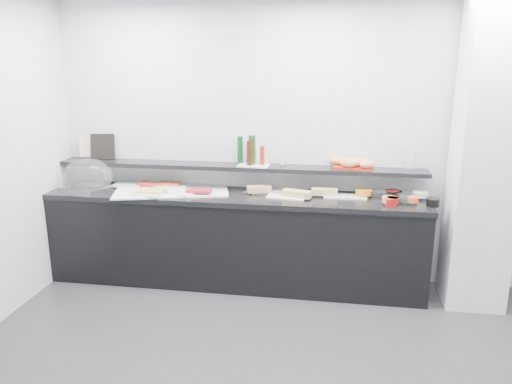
# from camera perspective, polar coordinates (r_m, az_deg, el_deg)

# --- Properties ---
(back_wall) EXTENTS (5.00, 0.02, 2.70)m
(back_wall) POSITION_cam_1_polar(r_m,az_deg,el_deg) (4.86, 6.31, 5.43)
(back_wall) COLOR silver
(back_wall) RESTS_ON ground
(column) EXTENTS (0.50, 0.50, 2.70)m
(column) POSITION_cam_1_polar(r_m,az_deg,el_deg) (4.68, 24.76, 3.78)
(column) COLOR silver
(column) RESTS_ON ground
(buffet_cabinet) EXTENTS (3.60, 0.60, 0.85)m
(buffet_cabinet) POSITION_cam_1_polar(r_m,az_deg,el_deg) (4.90, -2.43, -5.64)
(buffet_cabinet) COLOR black
(buffet_cabinet) RESTS_ON ground
(counter_top) EXTENTS (3.62, 0.62, 0.05)m
(counter_top) POSITION_cam_1_polar(r_m,az_deg,el_deg) (4.76, -2.49, -0.56)
(counter_top) COLOR black
(counter_top) RESTS_ON buffet_cabinet
(wall_shelf) EXTENTS (3.60, 0.25, 0.04)m
(wall_shelf) POSITION_cam_1_polar(r_m,az_deg,el_deg) (4.86, -2.11, 2.88)
(wall_shelf) COLOR black
(wall_shelf) RESTS_ON back_wall
(cloche_base) EXTENTS (0.53, 0.45, 0.04)m
(cloche_base) POSITION_cam_1_polar(r_m,az_deg,el_deg) (5.22, -18.82, 0.56)
(cloche_base) COLOR silver
(cloche_base) RESTS_ON counter_top
(cloche_dome) EXTENTS (0.53, 0.37, 0.34)m
(cloche_dome) POSITION_cam_1_polar(r_m,az_deg,el_deg) (5.25, -18.62, 1.83)
(cloche_dome) COLOR white
(cloche_dome) RESTS_ON cloche_base
(linen_runner) EXTENTS (1.18, 0.77, 0.01)m
(linen_runner) POSITION_cam_1_polar(r_m,az_deg,el_deg) (4.90, -9.61, 0.10)
(linen_runner) COLOR silver
(linen_runner) RESTS_ON counter_top
(platter_meat_a) EXTENTS (0.31, 0.23, 0.01)m
(platter_meat_a) POSITION_cam_1_polar(r_m,az_deg,el_deg) (5.17, -14.37, 0.78)
(platter_meat_a) COLOR silver
(platter_meat_a) RESTS_ON linen_runner
(food_meat_a) EXTENTS (0.23, 0.19, 0.02)m
(food_meat_a) POSITION_cam_1_polar(r_m,az_deg,el_deg) (5.09, -12.24, 0.90)
(food_meat_a) COLOR maroon
(food_meat_a) RESTS_ON platter_meat_a
(platter_salmon) EXTENTS (0.39, 0.32, 0.01)m
(platter_salmon) POSITION_cam_1_polar(r_m,az_deg,el_deg) (5.05, -9.93, 0.71)
(platter_salmon) COLOR white
(platter_salmon) RESTS_ON linen_runner
(food_salmon) EXTENTS (0.22, 0.15, 0.02)m
(food_salmon) POSITION_cam_1_polar(r_m,az_deg,el_deg) (5.06, -9.90, 0.96)
(food_salmon) COLOR #C74C28
(food_salmon) RESTS_ON platter_salmon
(platter_cheese) EXTENTS (0.36, 0.29, 0.01)m
(platter_cheese) POSITION_cam_1_polar(r_m,az_deg,el_deg) (4.81, -12.19, -0.15)
(platter_cheese) COLOR silver
(platter_cheese) RESTS_ON linen_runner
(food_cheese) EXTENTS (0.26, 0.18, 0.02)m
(food_cheese) POSITION_cam_1_polar(r_m,az_deg,el_deg) (4.82, -11.89, 0.14)
(food_cheese) COLOR #D2C051
(food_cheese) RESTS_ON platter_cheese
(platter_meat_b) EXTENTS (0.33, 0.28, 0.01)m
(platter_meat_b) POSITION_cam_1_polar(r_m,az_deg,el_deg) (4.78, -8.66, -0.05)
(platter_meat_b) COLOR white
(platter_meat_b) RESTS_ON linen_runner
(food_meat_b) EXTENTS (0.24, 0.16, 0.02)m
(food_meat_b) POSITION_cam_1_polar(r_m,az_deg,el_deg) (4.76, -6.54, 0.18)
(food_meat_b) COLOR maroon
(food_meat_b) RESTS_ON platter_meat_b
(sandwich_plate_left) EXTENTS (0.36, 0.24, 0.01)m
(sandwich_plate_left) POSITION_cam_1_polar(r_m,az_deg,el_deg) (4.83, 1.34, 0.08)
(sandwich_plate_left) COLOR white
(sandwich_plate_left) RESTS_ON counter_top
(sandwich_food_left) EXTENTS (0.24, 0.16, 0.06)m
(sandwich_food_left) POSITION_cam_1_polar(r_m,az_deg,el_deg) (4.76, 0.35, 0.35)
(sandwich_food_left) COLOR tan
(sandwich_food_left) RESTS_ON sandwich_plate_left
(tongs_left) EXTENTS (0.14, 0.08, 0.01)m
(tongs_left) POSITION_cam_1_polar(r_m,az_deg,el_deg) (4.77, -0.59, 0.03)
(tongs_left) COLOR silver
(tongs_left) RESTS_ON sandwich_plate_left
(sandwich_plate_mid) EXTENTS (0.37, 0.20, 0.01)m
(sandwich_plate_mid) POSITION_cam_1_polar(r_m,az_deg,el_deg) (4.63, 3.46, -0.59)
(sandwich_plate_mid) COLOR white
(sandwich_plate_mid) RESTS_ON counter_top
(sandwich_food_mid) EXTENTS (0.28, 0.16, 0.06)m
(sandwich_food_mid) POSITION_cam_1_polar(r_m,az_deg,el_deg) (4.61, 4.70, -0.20)
(sandwich_food_mid) COLOR tan
(sandwich_food_mid) RESTS_ON sandwich_plate_mid
(tongs_mid) EXTENTS (0.16, 0.04, 0.01)m
(tongs_mid) POSITION_cam_1_polar(r_m,az_deg,el_deg) (4.63, 5.44, -0.50)
(tongs_mid) COLOR silver
(tongs_mid) RESTS_ON sandwich_plate_mid
(sandwich_plate_right) EXTENTS (0.40, 0.18, 0.01)m
(sandwich_plate_right) POSITION_cam_1_polar(r_m,az_deg,el_deg) (4.72, 10.13, -0.52)
(sandwich_plate_right) COLOR silver
(sandwich_plate_right) RESTS_ON counter_top
(sandwich_food_right) EXTENTS (0.25, 0.10, 0.06)m
(sandwich_food_right) POSITION_cam_1_polar(r_m,az_deg,el_deg) (4.71, 7.82, 0.02)
(sandwich_food_right) COLOR tan
(sandwich_food_right) RESTS_ON sandwich_plate_right
(tongs_right) EXTENTS (0.16, 0.03, 0.01)m
(tongs_right) POSITION_cam_1_polar(r_m,az_deg,el_deg) (4.71, 9.20, -0.36)
(tongs_right) COLOR #B6B8BD
(tongs_right) RESTS_ON sandwich_plate_right
(bowl_glass_fruit) EXTENTS (0.19, 0.19, 0.07)m
(bowl_glass_fruit) POSITION_cam_1_polar(r_m,az_deg,el_deg) (4.78, 13.97, -0.20)
(bowl_glass_fruit) COLOR white
(bowl_glass_fruit) RESTS_ON counter_top
(fill_glass_fruit) EXTENTS (0.19, 0.19, 0.05)m
(fill_glass_fruit) POSITION_cam_1_polar(r_m,az_deg,el_deg) (4.75, 12.21, -0.01)
(fill_glass_fruit) COLOR orange
(fill_glass_fruit) RESTS_ON bowl_glass_fruit
(bowl_black_jam) EXTENTS (0.16, 0.16, 0.07)m
(bowl_black_jam) POSITION_cam_1_polar(r_m,az_deg,el_deg) (4.78, 15.49, -0.30)
(bowl_black_jam) COLOR black
(bowl_black_jam) RESTS_ON counter_top
(fill_black_jam) EXTENTS (0.17, 0.17, 0.05)m
(fill_black_jam) POSITION_cam_1_polar(r_m,az_deg,el_deg) (4.79, 15.29, -0.09)
(fill_black_jam) COLOR #560C0D
(fill_black_jam) RESTS_ON bowl_black_jam
(bowl_glass_cream) EXTENTS (0.25, 0.25, 0.07)m
(bowl_glass_cream) POSITION_cam_1_polar(r_m,az_deg,el_deg) (4.76, 16.80, -0.45)
(bowl_glass_cream) COLOR silver
(bowl_glass_cream) RESTS_ON counter_top
(fill_glass_cream) EXTENTS (0.17, 0.17, 0.05)m
(fill_glass_cream) POSITION_cam_1_polar(r_m,az_deg,el_deg) (4.82, 18.23, -0.22)
(fill_glass_cream) COLOR white
(fill_glass_cream) RESTS_ON bowl_glass_cream
(bowl_red_jam) EXTENTS (0.13, 0.13, 0.07)m
(bowl_red_jam) POSITION_cam_1_polar(r_m,az_deg,el_deg) (4.53, 15.16, -1.09)
(bowl_red_jam) COLOR maroon
(bowl_red_jam) RESTS_ON counter_top
(fill_red_jam) EXTENTS (0.14, 0.14, 0.05)m
(fill_red_jam) POSITION_cam_1_polar(r_m,az_deg,el_deg) (4.54, 15.34, -0.91)
(fill_red_jam) COLOR #51190B
(fill_red_jam) RESTS_ON bowl_red_jam
(bowl_glass_salmon) EXTENTS (0.17, 0.17, 0.07)m
(bowl_glass_salmon) POSITION_cam_1_polar(r_m,az_deg,el_deg) (4.62, 16.92, -0.91)
(bowl_glass_salmon) COLOR silver
(bowl_glass_salmon) RESTS_ON counter_top
(fill_glass_salmon) EXTENTS (0.16, 0.16, 0.05)m
(fill_glass_salmon) POSITION_cam_1_polar(r_m,az_deg,el_deg) (4.55, 15.07, -0.87)
(fill_glass_salmon) COLOR orange
(fill_glass_salmon) RESTS_ON bowl_glass_salmon
(bowl_black_fruit) EXTENTS (0.13, 0.13, 0.07)m
(bowl_black_fruit) POSITION_cam_1_polar(r_m,az_deg,el_deg) (4.63, 19.58, -1.11)
(bowl_black_fruit) COLOR black
(bowl_black_fruit) RESTS_ON counter_top
(fill_black_fruit) EXTENTS (0.09, 0.09, 0.05)m
(fill_black_fruit) POSITION_cam_1_polar(r_m,az_deg,el_deg) (4.61, 17.54, -0.84)
(fill_black_fruit) COLOR #DE551E
(fill_black_fruit) RESTS_ON bowl_black_fruit
(framed_print) EXTENTS (0.25, 0.13, 0.26)m
(framed_print) POSITION_cam_1_polar(r_m,az_deg,el_deg) (5.36, -17.11, 4.99)
(framed_print) COLOR black
(framed_print) RESTS_ON wall_shelf
(print_art) EXTENTS (0.16, 0.09, 0.22)m
(print_art) POSITION_cam_1_polar(r_m,az_deg,el_deg) (5.43, -18.73, 4.99)
(print_art) COLOR #CCA593
(print_art) RESTS_ON framed_print
(condiment_tray) EXTENTS (0.31, 0.21, 0.01)m
(condiment_tray) POSITION_cam_1_polar(r_m,az_deg,el_deg) (4.80, -0.25, 3.06)
(condiment_tray) COLOR white
(condiment_tray) RESTS_ON wall_shelf
(bottle_green_a) EXTENTS (0.07, 0.07, 0.26)m
(bottle_green_a) POSITION_cam_1_polar(r_m,az_deg,el_deg) (4.89, -1.82, 4.88)
(bottle_green_a) COLOR #0E3618
(bottle_green_a) RESTS_ON condiment_tray
(bottle_brown) EXTENTS (0.06, 0.06, 0.24)m
(bottle_brown) POSITION_cam_1_polar(r_m,az_deg,el_deg) (4.76, -0.74, 4.49)
(bottle_brown) COLOR #321A09
(bottle_brown) RESTS_ON condiment_tray
(bottle_green_b) EXTENTS (0.08, 0.08, 0.28)m
(bottle_green_b) POSITION_cam_1_polar(r_m,az_deg,el_deg) (4.81, -0.45, 4.84)
(bottle_green_b) COLOR #103C12
(bottle_green_b) RESTS_ON condiment_tray
(bottle_hot) EXTENTS (0.05, 0.05, 0.18)m
(bottle_hot) POSITION_cam_1_polar(r_m,az_deg,el_deg) (4.80, 0.71, 4.21)
(bottle_hot) COLOR #AD1A0C
(bottle_hot) RESTS_ON condiment_tray
(shaker_salt) EXTENTS (0.04, 0.04, 0.07)m
(shaker_salt) POSITION_cam_1_polar(r_m,az_deg,el_deg) (4.78, 1.28, 3.49)
(shaker_salt) COLOR silver
(shaker_salt) RESTS_ON condiment_tray
(shaker_pepper) EXTENTS (0.03, 0.03, 0.07)m
(shaker_pepper) POSITION_cam_1_polar(r_m,az_deg,el_deg) (4.81, 2.99, 3.55)
(shaker_pepper) COLOR white
(shaker_pepper) RESTS_ON condiment_tray
(bread_tray) EXTENTS (0.39, 0.30, 0.02)m
(bread_tray) POSITION_cam_1_polar(r_m,az_deg,el_deg) (4.81, 11.02, 2.83)
(bread_tray) COLOR maroon
(bread_tray) RESTS_ON wall_shelf
(bread_roll_nw) EXTENTS (0.18, 0.15, 0.08)m
(bread_roll_nw) POSITION_cam_1_polar(r_m,az_deg,el_deg) (4.83, 9.26, 3.59)
(bread_roll_nw) COLOR #BE8D48
(bread_roll_nw) RESTS_ON bread_tray
(bread_roll_n) EXTENTS (0.17, 0.12, 0.08)m
(bread_roll_n) POSITION_cam_1_polar(r_m,az_deg,el_deg) (4.81, 10.64, 3.49)
(bread_roll_n) COLOR #BE7748
(bread_roll_n) RESTS_ON bread_tray
(bread_roll_ne) EXTENTS (0.16, 0.10, 0.08)m
(bread_roll_ne) POSITION_cam_1_polar(r_m,az_deg,el_deg) (4.81, 12.15, 3.39)
(bread_roll_ne) COLOR #B06E43
(bread_roll_ne) RESTS_ON bread_tray
(bread_roll_sw) EXTENTS (0.14, 0.12, 0.08)m
(bread_roll_sw) POSITION_cam_1_polar(r_m,az_deg,el_deg) (4.71, 10.61, 3.24)
(bread_roll_sw) COLOR #D88852
(bread_roll_sw) RESTS_ON bread_tray
(bread_roll_s) EXTENTS (0.12, 0.08, 0.08)m
(bread_roll_s) POSITION_cam_1_polar(r_m,az_deg,el_deg) (4.73, 10.34, 3.29)
(bread_roll_s) COLOR #C6834B
(bread_roll_s) RESTS_ON bread_tray
(bread_roll_se) EXTENTS (0.17, 0.14, 0.08)m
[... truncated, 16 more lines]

